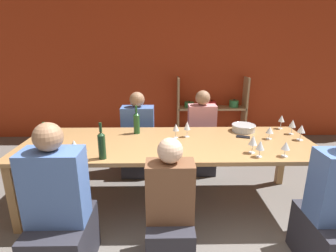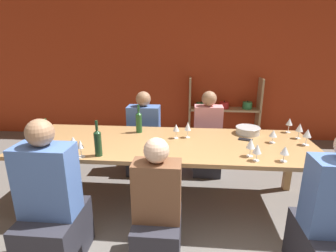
{
  "view_description": "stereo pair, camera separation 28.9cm",
  "coord_description": "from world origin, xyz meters",
  "px_view_note": "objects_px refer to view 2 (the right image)",
  "views": [
    {
      "loc": [
        -0.24,
        -1.26,
        1.77
      ],
      "look_at": [
        -0.19,
        1.51,
        0.92
      ],
      "focal_mm": 28.0,
      "sensor_mm": 36.0,
      "label": 1
    },
    {
      "loc": [
        0.05,
        -1.25,
        1.77
      ],
      "look_at": [
        -0.19,
        1.51,
        0.92
      ],
      "focal_mm": 28.0,
      "sensor_mm": 36.0,
      "label": 2
    }
  ],
  "objects_px": {
    "wine_glass_white_d": "(307,134)",
    "wine_bottle_green": "(139,122)",
    "wine_glass_red_b": "(300,128)",
    "person_far_a": "(207,143)",
    "wine_glass_white_c": "(188,127)",
    "wine_glass_red_d": "(251,144)",
    "cell_phone": "(245,140)",
    "wine_glass_red_c": "(257,149)",
    "person_near_c": "(332,232)",
    "wine_bottle_amber": "(98,142)",
    "wine_glass_white_b": "(273,134)",
    "wine_glass_red_e": "(80,145)",
    "person_near_b": "(52,213)",
    "wine_glass_white_a": "(176,128)",
    "shelf_unit": "(223,119)",
    "person_far_b": "(145,143)",
    "wine_glass_empty_a": "(289,122)",
    "wine_glass_red_a": "(73,141)",
    "dining_table": "(167,148)",
    "person_near_a": "(157,221)",
    "mixing_bowl": "(248,130)",
    "wine_glass_empty_b": "(285,151)",
    "wine_bottle_dark": "(48,139)"
  },
  "relations": [
    {
      "from": "wine_glass_white_d",
      "to": "wine_bottle_green",
      "type": "bearing_deg",
      "value": 171.74
    },
    {
      "from": "wine_glass_red_b",
      "to": "person_far_a",
      "type": "relative_size",
      "value": 0.15
    },
    {
      "from": "wine_glass_white_c",
      "to": "wine_glass_red_d",
      "type": "height_order",
      "value": "wine_glass_white_c"
    },
    {
      "from": "wine_bottle_green",
      "to": "cell_phone",
      "type": "height_order",
      "value": "wine_bottle_green"
    },
    {
      "from": "wine_glass_red_c",
      "to": "person_near_c",
      "type": "xyz_separation_m",
      "value": [
        0.47,
        -0.51,
        -0.44
      ]
    },
    {
      "from": "wine_bottle_amber",
      "to": "wine_glass_red_d",
      "type": "height_order",
      "value": "wine_bottle_amber"
    },
    {
      "from": "wine_glass_white_b",
      "to": "wine_glass_red_e",
      "type": "height_order",
      "value": "wine_glass_red_e"
    },
    {
      "from": "wine_glass_red_e",
      "to": "person_near_b",
      "type": "bearing_deg",
      "value": -103.02
    },
    {
      "from": "wine_bottle_green",
      "to": "wine_glass_white_a",
      "type": "distance_m",
      "value": 0.49
    },
    {
      "from": "wine_bottle_amber",
      "to": "wine_glass_white_d",
      "type": "relative_size",
      "value": 1.98
    },
    {
      "from": "wine_glass_white_a",
      "to": "person_far_a",
      "type": "bearing_deg",
      "value": 61.72
    },
    {
      "from": "shelf_unit",
      "to": "wine_glass_red_c",
      "type": "relative_size",
      "value": 8.21
    },
    {
      "from": "wine_bottle_amber",
      "to": "person_far_b",
      "type": "height_order",
      "value": "person_far_b"
    },
    {
      "from": "wine_bottle_green",
      "to": "wine_glass_empty_a",
      "type": "bearing_deg",
      "value": 4.83
    },
    {
      "from": "wine_glass_red_a",
      "to": "wine_glass_white_a",
      "type": "distance_m",
      "value": 1.09
    },
    {
      "from": "dining_table",
      "to": "person_near_a",
      "type": "distance_m",
      "value": 0.92
    },
    {
      "from": "wine_glass_white_b",
      "to": "wine_glass_red_d",
      "type": "height_order",
      "value": "wine_glass_red_d"
    },
    {
      "from": "mixing_bowl",
      "to": "person_far_b",
      "type": "xyz_separation_m",
      "value": [
        -1.34,
        0.51,
        -0.4
      ]
    },
    {
      "from": "wine_glass_red_e",
      "to": "person_far_b",
      "type": "relative_size",
      "value": 0.15
    },
    {
      "from": "dining_table",
      "to": "person_far_a",
      "type": "xyz_separation_m",
      "value": [
        0.49,
        0.88,
        -0.27
      ]
    },
    {
      "from": "wine_bottle_amber",
      "to": "wine_glass_white_d",
      "type": "xyz_separation_m",
      "value": [
        2.08,
        0.46,
        -0.01
      ]
    },
    {
      "from": "wine_glass_white_a",
      "to": "wine_glass_red_c",
      "type": "bearing_deg",
      "value": -35.3
    },
    {
      "from": "wine_glass_red_c",
      "to": "wine_glass_white_a",
      "type": "bearing_deg",
      "value": 144.7
    },
    {
      "from": "wine_glass_white_d",
      "to": "person_near_a",
      "type": "xyz_separation_m",
      "value": [
        -1.46,
        -0.91,
        -0.48
      ]
    },
    {
      "from": "wine_glass_empty_b",
      "to": "wine_bottle_green",
      "type": "bearing_deg",
      "value": 154.15
    },
    {
      "from": "person_far_a",
      "to": "wine_glass_red_d",
      "type": "bearing_deg",
      "value": 105.0
    },
    {
      "from": "wine_bottle_green",
      "to": "wine_glass_red_d",
      "type": "xyz_separation_m",
      "value": [
        1.18,
        -0.62,
        -0.01
      ]
    },
    {
      "from": "shelf_unit",
      "to": "wine_glass_white_c",
      "type": "relative_size",
      "value": 7.16
    },
    {
      "from": "wine_bottle_green",
      "to": "person_near_c",
      "type": "height_order",
      "value": "person_near_c"
    },
    {
      "from": "wine_bottle_dark",
      "to": "wine_glass_white_a",
      "type": "distance_m",
      "value": 1.33
    },
    {
      "from": "wine_glass_white_a",
      "to": "wine_glass_white_b",
      "type": "relative_size",
      "value": 1.17
    },
    {
      "from": "wine_glass_white_b",
      "to": "person_near_b",
      "type": "relative_size",
      "value": 0.11
    },
    {
      "from": "dining_table",
      "to": "wine_bottle_green",
      "type": "relative_size",
      "value": 9.29
    },
    {
      "from": "dining_table",
      "to": "wine_bottle_amber",
      "type": "relative_size",
      "value": 9.07
    },
    {
      "from": "wine_glass_red_b",
      "to": "wine_glass_white_b",
      "type": "height_order",
      "value": "wine_glass_red_b"
    },
    {
      "from": "wine_glass_white_b",
      "to": "person_near_a",
      "type": "bearing_deg",
      "value": -140.04
    },
    {
      "from": "wine_bottle_green",
      "to": "wine_glass_red_a",
      "type": "relative_size",
      "value": 2.31
    },
    {
      "from": "person_near_a",
      "to": "person_near_b",
      "type": "relative_size",
      "value": 0.9
    },
    {
      "from": "wine_glass_red_d",
      "to": "wine_glass_white_d",
      "type": "relative_size",
      "value": 1.02
    },
    {
      "from": "mixing_bowl",
      "to": "wine_bottle_green",
      "type": "relative_size",
      "value": 0.85
    },
    {
      "from": "wine_glass_red_d",
      "to": "shelf_unit",
      "type": "bearing_deg",
      "value": 88.69
    },
    {
      "from": "person_near_a",
      "to": "cell_phone",
      "type": "bearing_deg",
      "value": 49.55
    },
    {
      "from": "shelf_unit",
      "to": "wine_bottle_green",
      "type": "distance_m",
      "value": 2.33
    },
    {
      "from": "wine_glass_empty_a",
      "to": "wine_glass_white_c",
      "type": "height_order",
      "value": "wine_glass_white_c"
    },
    {
      "from": "person_near_a",
      "to": "person_near_b",
      "type": "distance_m",
      "value": 0.87
    },
    {
      "from": "wine_glass_red_d",
      "to": "person_near_c",
      "type": "distance_m",
      "value": 0.91
    },
    {
      "from": "wine_glass_white_d",
      "to": "wine_glass_empty_b",
      "type": "height_order",
      "value": "wine_glass_white_d"
    },
    {
      "from": "person_far_b",
      "to": "wine_glass_white_c",
      "type": "bearing_deg",
      "value": 131.79
    },
    {
      "from": "mixing_bowl",
      "to": "wine_bottle_green",
      "type": "bearing_deg",
      "value": -177.39
    },
    {
      "from": "wine_glass_empty_a",
      "to": "wine_glass_red_a",
      "type": "xyz_separation_m",
      "value": [
        -2.33,
        -0.78,
        -0.03
      ]
    }
  ]
}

